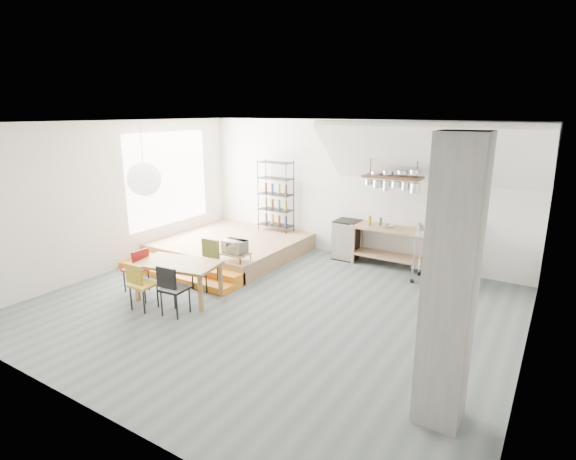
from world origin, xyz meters
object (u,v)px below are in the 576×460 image
Objects in this scene: stove at (457,257)px; mini_fridge at (347,239)px; rolling_cart at (441,253)px; dining_table at (178,266)px.

mini_fridge is at bearing 178.99° from stove.
rolling_cart reaches higher than mini_fridge.
dining_table is at bearing -140.13° from rolling_cart.
rolling_cart is at bearing -117.52° from stove.
rolling_cart is at bearing -12.46° from mini_fridge.
mini_fridge is at bearing 167.23° from rolling_cart.
dining_table is at bearing -137.82° from stove.
dining_table is 4.14m from mini_fridge.
stove is 2.50m from mini_fridge.
mini_fridge is at bearing 55.34° from dining_table.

